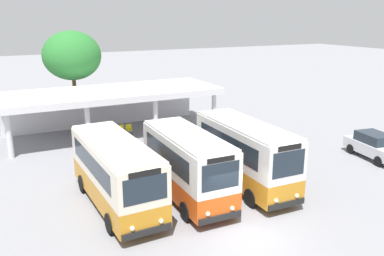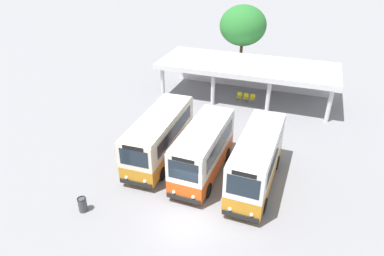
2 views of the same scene
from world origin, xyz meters
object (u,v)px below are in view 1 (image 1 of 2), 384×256
(city_bus_nearest_orange, at_px, (115,171))
(city_bus_middle_cream, at_px, (245,152))
(city_bus_second_in_row, at_px, (187,163))
(parked_car_flank, at_px, (375,146))
(waiting_chair_middle_seat, at_px, (129,129))
(waiting_chair_second_from_end, at_px, (121,130))
(waiting_chair_end_by_column, at_px, (113,130))

(city_bus_nearest_orange, xyz_separation_m, city_bus_middle_cream, (6.74, -0.80, 0.12))
(city_bus_second_in_row, relative_size, parked_car_flank, 1.60)
(waiting_chair_middle_seat, bearing_deg, city_bus_nearest_orange, -110.97)
(waiting_chair_second_from_end, bearing_deg, city_bus_second_in_row, -91.31)
(city_bus_nearest_orange, bearing_deg, city_bus_middle_cream, -6.77)
(city_bus_nearest_orange, height_order, waiting_chair_middle_seat, city_bus_nearest_orange)
(waiting_chair_middle_seat, bearing_deg, city_bus_middle_cream, -78.22)
(city_bus_second_in_row, height_order, waiting_chair_second_from_end, city_bus_second_in_row)
(city_bus_nearest_orange, relative_size, waiting_chair_end_by_column, 9.05)
(parked_car_flank, distance_m, waiting_chair_end_by_column, 18.22)
(city_bus_nearest_orange, height_order, waiting_chair_second_from_end, city_bus_nearest_orange)
(city_bus_second_in_row, bearing_deg, parked_car_flank, -0.42)
(parked_car_flank, height_order, waiting_chair_end_by_column, parked_car_flank)
(city_bus_nearest_orange, bearing_deg, waiting_chair_middle_seat, 69.03)
(waiting_chair_second_from_end, bearing_deg, parked_car_flank, -42.69)
(waiting_chair_end_by_column, xyz_separation_m, waiting_chair_second_from_end, (0.61, -0.05, 0.00))
(city_bus_second_in_row, xyz_separation_m, waiting_chair_end_by_column, (-0.34, 11.97, -1.34))
(city_bus_second_in_row, height_order, parked_car_flank, city_bus_second_in_row)
(city_bus_middle_cream, bearing_deg, parked_car_flank, -0.57)
(city_bus_nearest_orange, relative_size, waiting_chair_second_from_end, 9.05)
(city_bus_middle_cream, bearing_deg, waiting_chair_end_by_column, 107.22)
(parked_car_flank, bearing_deg, city_bus_middle_cream, 179.43)
(city_bus_nearest_orange, bearing_deg, city_bus_second_in_row, -13.39)
(city_bus_nearest_orange, distance_m, waiting_chair_second_from_end, 11.77)
(city_bus_middle_cream, distance_m, waiting_chair_middle_seat, 12.24)
(waiting_chair_second_from_end, xyz_separation_m, waiting_chair_middle_seat, (0.61, -0.02, 0.00))
(city_bus_second_in_row, bearing_deg, waiting_chair_end_by_column, 91.63)
(city_bus_second_in_row, bearing_deg, waiting_chair_second_from_end, 88.69)
(city_bus_nearest_orange, bearing_deg, parked_car_flank, -3.09)
(city_bus_nearest_orange, relative_size, parked_car_flank, 1.84)
(waiting_chair_end_by_column, bearing_deg, city_bus_nearest_orange, -105.16)
(city_bus_middle_cream, xyz_separation_m, waiting_chair_second_from_end, (-3.10, 11.92, -1.38))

